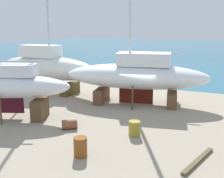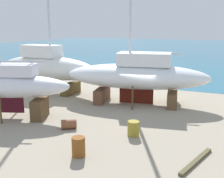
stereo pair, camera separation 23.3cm
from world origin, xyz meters
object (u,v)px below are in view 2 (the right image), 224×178
at_px(sailboat_far_slipway, 137,75).
at_px(barrel_rust_far, 78,147).
at_px(barrel_tar_black, 69,124).
at_px(sailboat_small_center, 8,86).
at_px(sailboat_large_starboard, 46,67).
at_px(barrel_by_slipway, 133,129).

bearing_deg(sailboat_far_slipway, barrel_rust_far, 82.23).
distance_m(sailboat_far_slipway, barrel_tar_black, 7.36).
relative_size(sailboat_small_center, barrel_tar_black, 15.54).
bearing_deg(barrel_rust_far, barrel_tar_black, 129.67).
xyz_separation_m(sailboat_far_slipway, barrel_rust_far, (0.57, -9.69, -1.74)).
relative_size(sailboat_far_slipway, barrel_tar_black, 21.51).
bearing_deg(barrel_tar_black, sailboat_large_starboard, 133.66).
xyz_separation_m(sailboat_large_starboard, barrel_rust_far, (9.33, -10.15, -1.82)).
bearing_deg(sailboat_far_slipway, sailboat_small_center, 35.03).
bearing_deg(barrel_by_slipway, sailboat_large_starboard, 147.67).
bearing_deg(barrel_tar_black, barrel_by_slipway, 7.81).
relative_size(sailboat_small_center, barrel_rust_far, 14.82).
xyz_separation_m(sailboat_large_starboard, barrel_tar_black, (7.00, -7.34, -2.00)).
relative_size(sailboat_far_slipway, barrel_by_slipway, 22.76).
xyz_separation_m(sailboat_small_center, sailboat_large_starboard, (-2.38, 7.11, 0.19)).
xyz_separation_m(sailboat_small_center, barrel_by_slipway, (8.40, 0.29, -1.68)).
height_order(sailboat_far_slipway, barrel_tar_black, sailboat_far_slipway).
distance_m(sailboat_large_starboard, barrel_tar_black, 10.34).
bearing_deg(barrel_by_slipway, barrel_tar_black, -172.19).
bearing_deg(barrel_rust_far, sailboat_large_starboard, 132.60).
bearing_deg(sailboat_large_starboard, sailboat_small_center, -70.47).
height_order(sailboat_small_center, barrel_by_slipway, sailboat_small_center).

